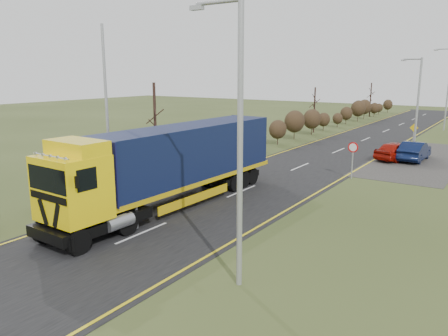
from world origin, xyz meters
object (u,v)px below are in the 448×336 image
car_red_hatchback (396,151)px  car_blue_sedan (414,151)px  lorry (173,161)px  streetlight_near (237,135)px  speed_sign (353,153)px

car_red_hatchback → car_blue_sedan: 1.34m
lorry → streetlight_near: size_ratio=1.68×
car_red_hatchback → speed_sign: speed_sign is taller
car_red_hatchback → lorry: bearing=87.9°
car_red_hatchback → car_blue_sedan: (1.21, 0.57, 0.02)m
lorry → speed_sign: 12.17m
lorry → speed_sign: size_ratio=6.24×
lorry → car_red_hatchback: bearing=72.5°
speed_sign → car_blue_sedan: bearing=76.2°
speed_sign → car_red_hatchback: bearing=83.7°
lorry → car_blue_sedan: bearing=69.8°
lorry → car_red_hatchback: size_ratio=3.48×
lorry → car_blue_sedan: size_ratio=3.29×
streetlight_near → car_blue_sedan: bearing=88.6°
car_red_hatchback → car_blue_sedan: bearing=-137.7°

